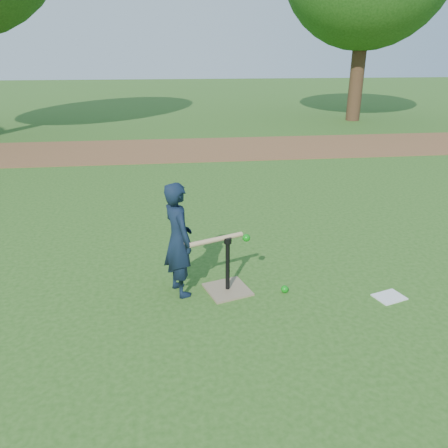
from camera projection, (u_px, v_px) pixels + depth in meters
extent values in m
plane|color=#285116|center=(215.00, 298.00, 4.54)|extent=(80.00, 80.00, 0.00)
cube|color=brown|center=(184.00, 149.00, 11.45)|extent=(24.00, 3.00, 0.01)
imported|color=black|center=(178.00, 240.00, 4.44)|extent=(0.43, 0.52, 1.21)
sphere|color=#0C8711|center=(285.00, 289.00, 4.63)|extent=(0.08, 0.08, 0.08)
cube|color=silver|center=(389.00, 297.00, 4.55)|extent=(0.35, 0.31, 0.01)
cube|color=#887456|center=(228.00, 289.00, 4.68)|extent=(0.53, 0.53, 0.02)
cylinder|color=black|center=(228.00, 265.00, 4.57)|extent=(0.05, 0.05, 0.55)
cylinder|color=black|center=(228.00, 241.00, 4.47)|extent=(0.08, 0.08, 0.06)
cylinder|color=tan|center=(216.00, 240.00, 4.43)|extent=(0.58, 0.27, 0.05)
sphere|color=tan|center=(187.00, 243.00, 4.35)|extent=(0.06, 0.06, 0.06)
sphere|color=#0C8711|center=(246.00, 238.00, 4.46)|extent=(0.08, 0.08, 0.08)
cylinder|color=#382316|center=(357.00, 72.00, 15.75)|extent=(0.50, 0.50, 3.42)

